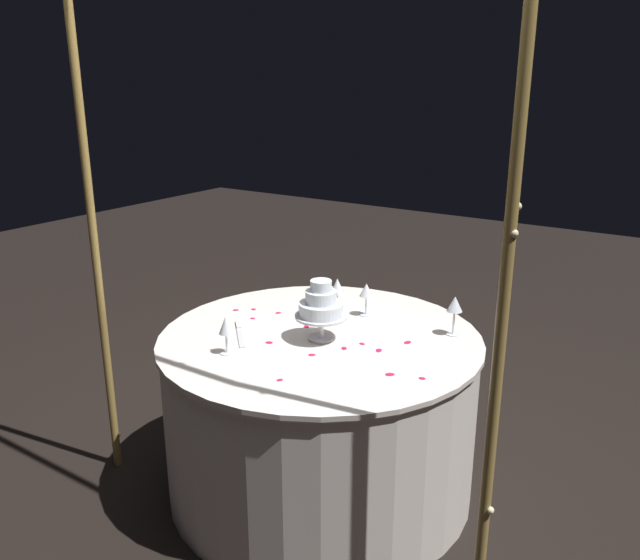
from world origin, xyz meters
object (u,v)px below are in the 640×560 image
(wine_glass_3, at_px, (366,292))
(wine_glass_1, at_px, (226,327))
(decorative_arch, at_px, (252,152))
(main_table, at_px, (320,412))
(wine_glass_2, at_px, (455,306))
(wine_glass_0, at_px, (337,287))
(tiered_cake, at_px, (321,306))
(cake_knife, at_px, (240,332))

(wine_glass_3, bearing_deg, wine_glass_1, 70.05)
(decorative_arch, height_order, wine_glass_1, decorative_arch)
(main_table, distance_m, wine_glass_2, 0.76)
(main_table, bearing_deg, wine_glass_2, -144.94)
(wine_glass_1, bearing_deg, wine_glass_3, -109.95)
(wine_glass_0, height_order, wine_glass_1, wine_glass_0)
(wine_glass_1, bearing_deg, decorative_arch, 164.32)
(wine_glass_3, bearing_deg, tiered_cake, 87.80)
(main_table, height_order, wine_glass_3, wine_glass_3)
(decorative_arch, height_order, main_table, decorative_arch)
(decorative_arch, xyz_separation_m, wine_glass_1, (0.21, -0.06, -0.70))
(wine_glass_0, height_order, wine_glass_2, wine_glass_2)
(decorative_arch, distance_m, wine_glass_2, 1.11)
(wine_glass_3, bearing_deg, decorative_arch, 87.17)
(tiered_cake, bearing_deg, wine_glass_2, -141.18)
(main_table, height_order, wine_glass_0, wine_glass_0)
(cake_knife, bearing_deg, decorative_arch, 140.86)
(main_table, distance_m, wine_glass_1, 0.63)
(tiered_cake, bearing_deg, wine_glass_0, -69.23)
(tiered_cake, distance_m, wine_glass_1, 0.40)
(decorative_arch, distance_m, wine_glass_0, 1.00)
(main_table, height_order, wine_glass_2, wine_glass_2)
(main_table, relative_size, wine_glass_1, 8.83)
(wine_glass_3, bearing_deg, main_table, 83.46)
(decorative_arch, relative_size, wine_glass_1, 15.70)
(cake_knife, bearing_deg, wine_glass_3, -124.76)
(tiered_cake, distance_m, cake_knife, 0.38)
(wine_glass_0, relative_size, wine_glass_3, 1.06)
(wine_glass_2, relative_size, cake_knife, 0.76)
(main_table, relative_size, wine_glass_0, 8.49)
(wine_glass_2, bearing_deg, main_table, 35.06)
(wine_glass_1, xyz_separation_m, wine_glass_3, (-0.25, -0.68, 0.00))
(decorative_arch, relative_size, wine_glass_2, 14.20)
(main_table, bearing_deg, cake_knife, 28.50)
(decorative_arch, relative_size, wine_glass_0, 15.09)
(main_table, xyz_separation_m, wine_glass_3, (-0.04, -0.33, 0.48))
(main_table, xyz_separation_m, tiered_cake, (-0.02, 0.03, 0.51))
(wine_glass_3, distance_m, cake_knife, 0.61)
(main_table, relative_size, tiered_cake, 5.31)
(decorative_arch, distance_m, wine_glass_3, 1.02)
(decorative_arch, height_order, wine_glass_3, decorative_arch)
(wine_glass_1, bearing_deg, cake_knife, -63.49)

